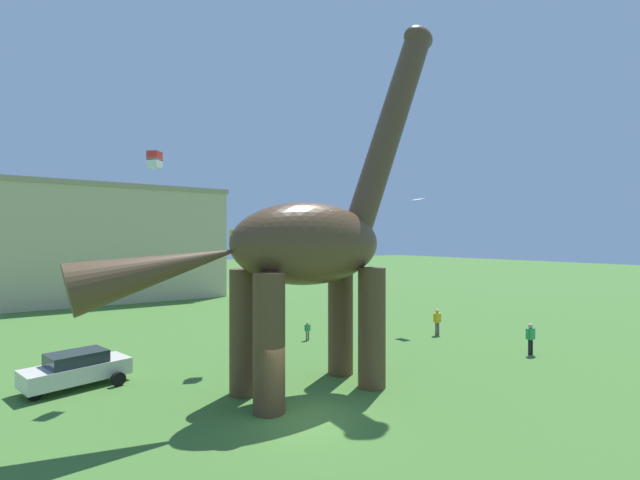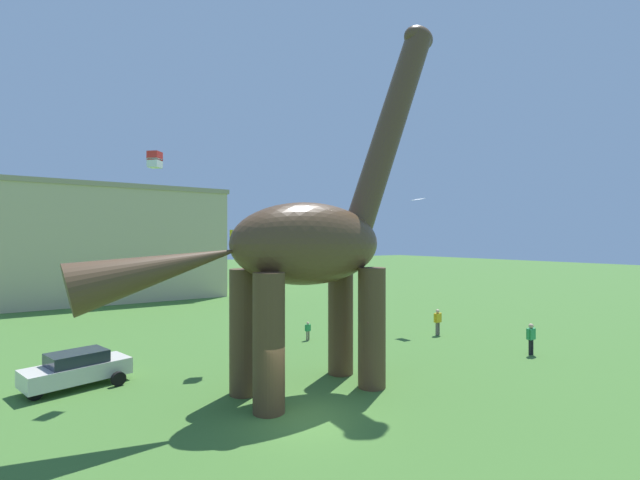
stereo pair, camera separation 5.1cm
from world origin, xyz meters
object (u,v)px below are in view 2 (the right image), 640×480
dinosaur_sculpture (308,244)px  person_vendor_side (438,319)px  person_watching_child (531,336)px  kite_trailing (155,160)px  kite_far_left (418,199)px  parked_sedan_left (77,368)px  kite_mid_left (235,238)px  person_far_spectator (308,329)px

dinosaur_sculpture → person_vendor_side: (13.12, 4.32, -5.28)m
person_watching_child → kite_trailing: 22.22m
person_vendor_side → kite_far_left: (1.04, 2.76, 8.48)m
parked_sedan_left → kite_trailing: 10.07m
kite_mid_left → parked_sedan_left: bearing=177.7°
dinosaur_sculpture → kite_trailing: 8.59m
parked_sedan_left → person_far_spectator: (13.21, 1.86, -0.08)m
person_vendor_side → kite_trailing: 20.45m
person_watching_child → kite_far_left: (0.56, 9.13, 8.47)m
dinosaur_sculpture → person_far_spectator: size_ratio=14.71×
person_far_spectator → person_watching_child: person_watching_child is taller
dinosaur_sculpture → person_far_spectator: dinosaur_sculpture is taller
person_watching_child → kite_far_left: 12.47m
person_vendor_side → dinosaur_sculpture: bearing=130.7°
person_vendor_side → kite_mid_left: (-14.07, 1.47, 5.56)m
parked_sedan_left → person_vendor_side: person_vendor_side is taller
person_vendor_side → kite_far_left: bearing=2.0°
person_far_spectator → kite_trailing: kite_trailing is taller
dinosaur_sculpture → kite_mid_left: 5.87m
parked_sedan_left → person_vendor_side: size_ratio=2.57×
kite_far_left → dinosaur_sculpture: bearing=-153.4°
person_vendor_side → person_watching_child: 6.38m
kite_mid_left → kite_trailing: bearing=-178.6°
kite_far_left → parked_sedan_left: bearing=-177.5°
person_far_spectator → kite_far_left: bearing=-149.4°
kite_far_left → person_vendor_side: bearing=-110.6°
person_vendor_side → kite_far_left: 8.98m
dinosaur_sculpture → parked_sedan_left: (-8.27, 6.08, -5.54)m
person_watching_child → kite_mid_left: size_ratio=2.15×
dinosaur_sculpture → kite_mid_left: size_ratio=21.33×
person_vendor_side → kite_trailing: bearing=108.2°
parked_sedan_left → person_vendor_side: 21.47m
parked_sedan_left → person_watching_child: person_watching_child is taller
person_vendor_side → kite_mid_left: size_ratio=2.14×
person_far_spectator → kite_far_left: 12.79m
person_vendor_side → person_far_spectator: bearing=88.7°
person_far_spectator → person_watching_child: (8.67, -9.99, 0.35)m
parked_sedan_left → kite_far_left: bearing=-12.8°
dinosaur_sculpture → person_watching_child: dinosaur_sculpture is taller
kite_far_left → kite_mid_left: (-15.11, -1.29, -2.92)m
dinosaur_sculpture → kite_mid_left: (-0.94, 5.79, 0.28)m
dinosaur_sculpture → kite_far_left: bearing=1.2°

